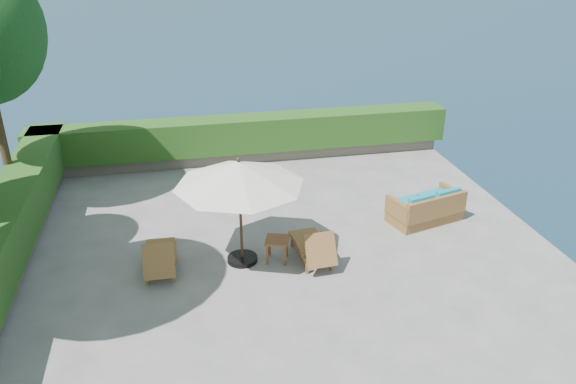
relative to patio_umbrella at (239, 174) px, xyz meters
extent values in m
plane|color=gray|center=(0.87, 0.08, -2.00)|extent=(12.00, 12.00, 0.00)
cube|color=#514940|center=(0.87, 0.08, -3.55)|extent=(12.00, 12.00, 3.00)
plane|color=#162E45|center=(0.87, 0.08, -5.00)|extent=(600.00, 600.00, 0.00)
cube|color=#6C6356|center=(0.87, 5.68, -1.82)|extent=(12.00, 0.60, 0.36)
cube|color=#6C6356|center=(-4.73, 0.08, -1.82)|extent=(0.60, 12.00, 0.36)
cube|color=#1B4112|center=(0.87, 5.68, -1.15)|extent=(12.40, 0.90, 1.00)
cylinder|color=black|center=(0.00, 0.00, -1.95)|extent=(0.67, 0.67, 0.10)
cylinder|color=#372214|center=(0.00, 0.00, -0.86)|extent=(0.06, 0.06, 2.28)
cone|color=beige|center=(0.00, 0.00, 0.02)|extent=(2.77, 2.77, 0.50)
sphere|color=#372214|center=(0.00, 0.00, 0.33)|extent=(0.09, 0.09, 0.08)
cube|color=brown|center=(-1.96, -0.49, -1.88)|extent=(0.06, 0.06, 0.24)
cube|color=brown|center=(-1.43, -0.50, -1.88)|extent=(0.06, 0.06, 0.24)
cube|color=brown|center=(-1.94, 0.63, -1.88)|extent=(0.06, 0.06, 0.24)
cube|color=brown|center=(-1.42, 0.62, -1.88)|extent=(0.06, 0.06, 0.24)
cube|color=brown|center=(-1.68, 0.16, -1.72)|extent=(0.63, 1.22, 0.08)
cube|color=brown|center=(-1.70, -0.54, -1.46)|extent=(0.62, 0.40, 0.65)
cube|color=brown|center=(-2.00, -0.02, -1.59)|extent=(0.07, 0.79, 0.05)
cube|color=brown|center=(-1.37, -0.03, -1.59)|extent=(0.07, 0.79, 0.05)
cube|color=brown|center=(1.23, -0.75, -1.88)|extent=(0.06, 0.06, 0.25)
cube|color=brown|center=(1.76, -0.72, -1.88)|extent=(0.06, 0.06, 0.25)
cube|color=brown|center=(1.16, 0.38, -1.88)|extent=(0.06, 0.06, 0.25)
cube|color=brown|center=(1.69, 0.41, -1.88)|extent=(0.06, 0.06, 0.25)
cube|color=brown|center=(1.45, -0.08, -1.72)|extent=(0.70, 1.27, 0.08)
cube|color=brown|center=(1.50, -0.78, -1.46)|extent=(0.65, 0.44, 0.66)
cube|color=brown|center=(1.15, -0.29, -1.58)|extent=(0.11, 0.80, 0.05)
cube|color=brown|center=(1.79, -0.24, -1.58)|extent=(0.11, 0.80, 0.05)
cube|color=brown|center=(0.50, -0.24, -1.77)|extent=(0.06, 0.06, 0.46)
cube|color=brown|center=(0.86, -0.35, -1.77)|extent=(0.06, 0.06, 0.46)
cube|color=brown|center=(0.61, 0.12, -1.77)|extent=(0.06, 0.06, 0.46)
cube|color=brown|center=(0.97, 0.01, -1.77)|extent=(0.06, 0.06, 0.46)
cube|color=brown|center=(0.73, -0.11, -1.52)|extent=(0.60, 0.60, 0.05)
cube|color=brown|center=(4.54, 0.93, -1.82)|extent=(1.86, 1.26, 0.38)
cube|color=brown|center=(4.64, 0.55, -1.48)|extent=(1.68, 0.57, 0.52)
cube|color=brown|center=(3.75, 0.72, -1.53)|extent=(0.33, 0.85, 0.43)
cube|color=brown|center=(5.32, 1.14, -1.53)|extent=(0.33, 0.85, 0.43)
cube|color=teal|center=(4.14, 0.87, -1.54)|extent=(0.89, 0.85, 0.17)
cube|color=teal|center=(4.91, 1.08, -1.54)|extent=(0.89, 0.85, 0.17)
cube|color=teal|center=(4.23, 0.54, -1.32)|extent=(0.67, 0.30, 0.34)
cube|color=teal|center=(5.00, 0.74, -1.32)|extent=(0.67, 0.30, 0.34)
camera|label=1|loc=(-1.12, -10.14, 4.40)|focal=35.00mm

